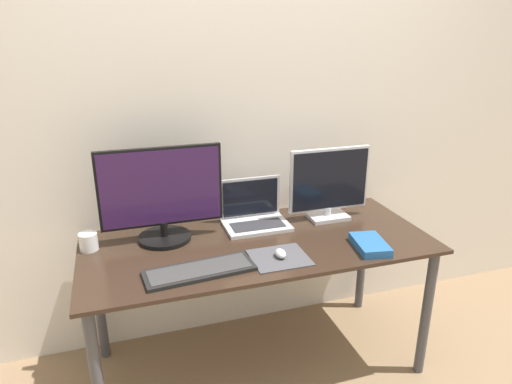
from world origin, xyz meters
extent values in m
cube|color=silver|center=(0.00, 0.78, 1.25)|extent=(7.00, 0.05, 2.50)
cube|color=#332319|center=(0.00, 0.36, 0.69)|extent=(1.63, 0.71, 0.02)
cylinder|color=#47474C|center=(-0.76, 0.05, 0.34)|extent=(0.05, 0.05, 0.68)
cylinder|color=#47474C|center=(0.76, 0.05, 0.34)|extent=(0.05, 0.05, 0.68)
cylinder|color=#47474C|center=(-0.76, 0.66, 0.34)|extent=(0.05, 0.05, 0.68)
cylinder|color=#47474C|center=(0.76, 0.66, 0.34)|extent=(0.05, 0.05, 0.68)
cylinder|color=black|center=(-0.42, 0.51, 0.71)|extent=(0.25, 0.25, 0.02)
cylinder|color=black|center=(-0.42, 0.51, 0.76)|extent=(0.04, 0.04, 0.07)
cube|color=black|center=(-0.42, 0.52, 0.96)|extent=(0.56, 0.02, 0.37)
cube|color=#331947|center=(-0.42, 0.50, 0.96)|extent=(0.54, 0.01, 0.35)
cube|color=silver|center=(0.43, 0.51, 0.71)|extent=(0.20, 0.14, 0.02)
cylinder|color=silver|center=(0.43, 0.51, 0.74)|extent=(0.04, 0.04, 0.04)
cube|color=silver|center=(0.43, 0.52, 0.92)|extent=(0.43, 0.02, 0.33)
cube|color=black|center=(0.43, 0.50, 0.92)|extent=(0.41, 0.01, 0.30)
cube|color=silver|center=(0.04, 0.51, 0.71)|extent=(0.32, 0.21, 0.02)
cube|color=#2D2D33|center=(0.04, 0.50, 0.72)|extent=(0.26, 0.12, 0.00)
cube|color=silver|center=(0.04, 0.62, 0.82)|extent=(0.32, 0.01, 0.21)
cube|color=black|center=(0.04, 0.61, 0.82)|extent=(0.29, 0.00, 0.18)
cube|color=black|center=(-0.32, 0.15, 0.71)|extent=(0.47, 0.20, 0.02)
cube|color=#383838|center=(-0.32, 0.15, 0.72)|extent=(0.43, 0.16, 0.00)
cube|color=#47474C|center=(0.03, 0.17, 0.70)|extent=(0.25, 0.22, 0.00)
ellipsoid|color=silver|center=(0.04, 0.17, 0.72)|extent=(0.04, 0.07, 0.04)
cube|color=#235B9E|center=(0.46, 0.13, 0.72)|extent=(0.17, 0.23, 0.04)
cube|color=white|center=(0.46, 0.13, 0.72)|extent=(0.16, 0.23, 0.03)
cylinder|color=white|center=(-0.76, 0.51, 0.74)|extent=(0.08, 0.08, 0.08)
camera|label=1|loc=(-0.60, -1.49, 1.65)|focal=32.00mm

